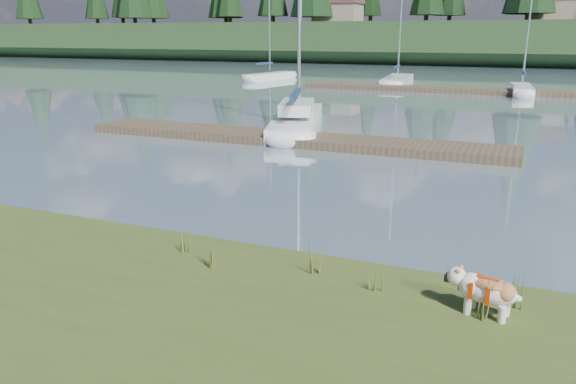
% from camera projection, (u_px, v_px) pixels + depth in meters
% --- Properties ---
extents(ground, '(200.00, 200.00, 0.00)m').
position_uv_depth(ground, '(464.00, 93.00, 37.63)').
color(ground, gray).
rests_on(ground, ground).
extents(ridge, '(200.00, 20.00, 5.00)m').
position_uv_depth(ridge, '(501.00, 44.00, 75.04)').
color(ridge, '#1D3318').
rests_on(ridge, ground).
extents(bulldog, '(0.95, 0.48, 0.56)m').
position_uv_depth(bulldog, '(486.00, 289.00, 7.17)').
color(bulldog, silver).
rests_on(bulldog, bank).
extents(sailboat_main, '(4.54, 9.27, 13.14)m').
position_uv_depth(sailboat_main, '(299.00, 116.00, 24.10)').
color(sailboat_main, white).
rests_on(sailboat_main, ground).
extents(dock_near, '(16.00, 2.00, 0.30)m').
position_uv_depth(dock_near, '(287.00, 138.00, 20.48)').
color(dock_near, '#4C3D2C').
rests_on(dock_near, ground).
extents(dock_far, '(26.00, 2.20, 0.30)m').
position_uv_depth(dock_far, '(496.00, 92.00, 36.84)').
color(dock_far, '#4C3D2C').
rests_on(dock_far, ground).
extents(sailboat_bg_0, '(2.63, 6.80, 9.82)m').
position_uv_depth(sailboat_bg_0, '(274.00, 75.00, 48.51)').
color(sailboat_bg_0, white).
rests_on(sailboat_bg_0, ground).
extents(sailboat_bg_1, '(2.62, 8.95, 13.06)m').
position_uv_depth(sailboat_bg_1, '(399.00, 79.00, 44.47)').
color(sailboat_bg_1, white).
rests_on(sailboat_bg_1, ground).
extents(sailboat_bg_2, '(1.67, 6.25, 9.49)m').
position_uv_depth(sailboat_bg_2, '(521.00, 88.00, 37.05)').
color(sailboat_bg_2, white).
rests_on(sailboat_bg_2, ground).
extents(weed_0, '(0.17, 0.14, 0.71)m').
position_uv_depth(weed_0, '(209.00, 249.00, 8.64)').
color(weed_0, '#475B23').
rests_on(weed_0, bank).
extents(weed_1, '(0.17, 0.14, 0.58)m').
position_uv_depth(weed_1, '(315.00, 259.00, 8.41)').
color(weed_1, '#475B23').
rests_on(weed_1, bank).
extents(weed_2, '(0.17, 0.14, 0.63)m').
position_uv_depth(weed_2, '(519.00, 290.00, 7.36)').
color(weed_2, '#475B23').
rests_on(weed_2, bank).
extents(weed_3, '(0.17, 0.14, 0.61)m').
position_uv_depth(weed_3, '(188.00, 237.00, 9.27)').
color(weed_3, '#475B23').
rests_on(weed_3, bank).
extents(weed_4, '(0.17, 0.14, 0.40)m').
position_uv_depth(weed_4, '(376.00, 279.00, 7.91)').
color(weed_4, '#475B23').
rests_on(weed_4, bank).
extents(weed_5, '(0.17, 0.14, 0.71)m').
position_uv_depth(weed_5, '(488.00, 300.00, 7.00)').
color(weed_5, '#475B23').
rests_on(weed_5, bank).
extents(mud_lip, '(60.00, 0.50, 0.14)m').
position_uv_depth(mud_lip, '(260.00, 262.00, 9.61)').
color(mud_lip, '#33281C').
rests_on(mud_lip, ground).
extents(house_0, '(6.30, 5.30, 4.65)m').
position_uv_depth(house_0, '(339.00, 8.00, 79.31)').
color(house_0, gray).
rests_on(house_0, ridge).
extents(house_1, '(6.30, 5.30, 4.65)m').
position_uv_depth(house_1, '(556.00, 4.00, 69.71)').
color(house_1, gray).
rests_on(house_1, ridge).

